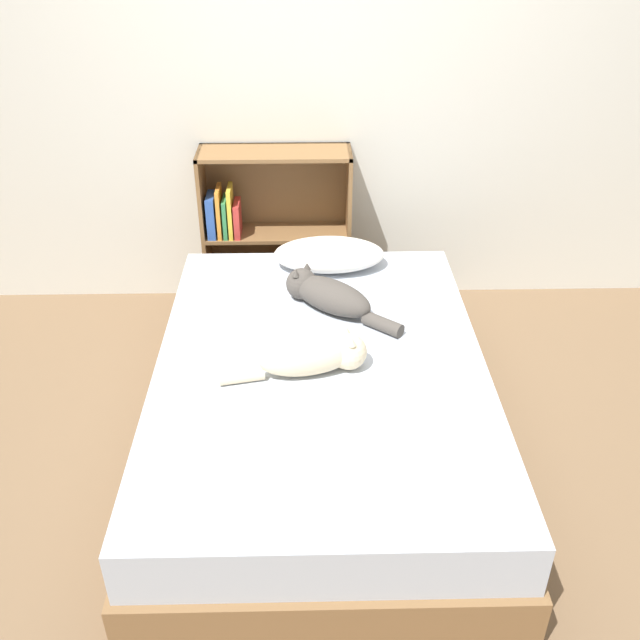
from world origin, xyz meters
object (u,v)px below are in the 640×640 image
at_px(pillow, 329,254).
at_px(bookshelf, 271,227).
at_px(cat_light, 316,356).
at_px(cat_dark, 327,295).
at_px(bed, 321,405).

bearing_deg(pillow, bookshelf, 124.91).
xyz_separation_m(cat_light, cat_dark, (0.06, 0.48, -0.01)).
distance_m(bed, cat_light, 0.31).
xyz_separation_m(pillow, cat_light, (-0.08, -0.87, 0.01)).
bearing_deg(cat_light, cat_dark, 70.95).
bearing_deg(cat_dark, cat_light, 122.59).
bearing_deg(pillow, cat_dark, -93.08).
height_order(pillow, bookshelf, bookshelf).
height_order(cat_light, bookshelf, bookshelf).
xyz_separation_m(pillow, bookshelf, (-0.30, 0.43, -0.05)).
distance_m(bed, cat_dark, 0.51).
bearing_deg(bookshelf, cat_light, -80.37).
xyz_separation_m(bed, bookshelf, (-0.24, 1.23, 0.25)).
bearing_deg(bed, pillow, 85.80).
bearing_deg(bookshelf, bed, -78.85).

